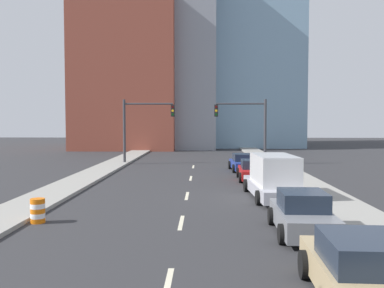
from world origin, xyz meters
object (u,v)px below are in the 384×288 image
(traffic_signal_left, at_px, (139,122))
(sedan_blue, at_px, (244,163))
(traffic_barrel, at_px, (38,211))
(traffic_signal_right, at_px, (250,122))
(sedan_gray, at_px, (302,215))
(sedan_red, at_px, (254,171))
(sedan_tan, at_px, (363,273))
(box_truck_silver, at_px, (274,178))

(traffic_signal_left, xyz_separation_m, sedan_blue, (9.05, -5.09, -3.26))
(traffic_barrel, bearing_deg, traffic_signal_right, 64.85)
(traffic_signal_left, height_order, traffic_barrel, traffic_signal_left)
(sedan_gray, bearing_deg, traffic_barrel, 173.69)
(sedan_blue, bearing_deg, sedan_red, -91.41)
(sedan_red, xyz_separation_m, sedan_blue, (-0.17, 5.35, -0.01))
(traffic_signal_left, relative_size, sedan_red, 1.38)
(traffic_signal_right, relative_size, sedan_tan, 1.23)
(traffic_signal_left, distance_m, sedan_tan, 31.47)
(traffic_signal_right, distance_m, sedan_red, 10.96)
(sedan_blue, bearing_deg, sedan_tan, -92.63)
(traffic_signal_left, bearing_deg, traffic_signal_right, 0.00)
(sedan_tan, distance_m, sedan_gray, 5.78)
(sedan_tan, height_order, sedan_blue, sedan_tan)
(traffic_barrel, height_order, sedan_tan, sedan_tan)
(sedan_blue, bearing_deg, traffic_barrel, -121.86)
(traffic_barrel, bearing_deg, sedan_red, 51.40)
(traffic_signal_left, bearing_deg, sedan_gray, -68.87)
(traffic_signal_right, distance_m, box_truck_silver, 17.44)
(sedan_tan, xyz_separation_m, sedan_gray, (0.03, 5.78, 0.00))
(traffic_signal_left, distance_m, box_truck_silver, 19.82)
(sedan_tan, height_order, sedan_red, sedan_tan)
(traffic_signal_right, relative_size, traffic_barrel, 6.24)
(box_truck_silver, bearing_deg, sedan_tan, -93.58)
(box_truck_silver, bearing_deg, sedan_red, 89.08)
(sedan_blue, bearing_deg, sedan_gray, -92.37)
(traffic_signal_right, bearing_deg, sedan_tan, -91.50)
(traffic_signal_left, bearing_deg, traffic_barrel, -91.51)
(traffic_barrel, xyz_separation_m, sedan_tan, (9.89, -7.16, 0.21))
(traffic_barrel, xyz_separation_m, box_truck_silver, (10.05, 5.54, 0.58))
(traffic_signal_right, bearing_deg, sedan_gray, -91.79)
(traffic_barrel, distance_m, box_truck_silver, 11.49)
(sedan_gray, xyz_separation_m, box_truck_silver, (0.13, 6.92, 0.37))
(traffic_barrel, bearing_deg, box_truck_silver, 28.86)
(sedan_tan, distance_m, box_truck_silver, 12.71)
(sedan_gray, distance_m, box_truck_silver, 6.93)
(traffic_signal_right, relative_size, sedan_blue, 1.36)
(sedan_gray, relative_size, sedan_blue, 0.98)
(traffic_barrel, distance_m, sedan_red, 15.74)
(traffic_signal_left, relative_size, traffic_signal_right, 1.00)
(traffic_signal_right, xyz_separation_m, sedan_gray, (-0.75, -24.12, -3.20))
(sedan_gray, xyz_separation_m, sedan_blue, (-0.27, 19.03, -0.06))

